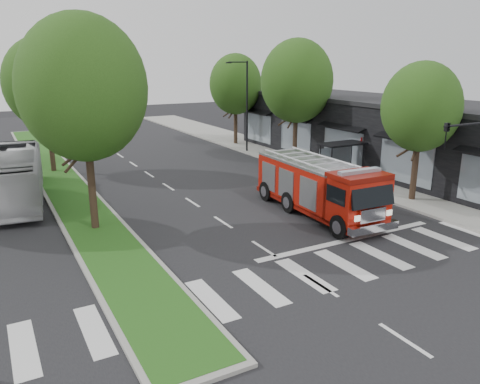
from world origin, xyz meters
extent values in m
plane|color=black|center=(0.00, 0.00, 0.00)|extent=(140.00, 140.00, 0.00)
cube|color=gray|center=(12.50, 10.00, 0.07)|extent=(5.00, 80.00, 0.15)
cube|color=gray|center=(-6.00, 18.00, 0.07)|extent=(3.00, 50.00, 0.14)
cube|color=#284513|center=(-6.00, 18.00, 0.14)|extent=(2.60, 49.50, 0.02)
cube|color=black|center=(17.00, 10.00, 2.50)|extent=(8.00, 30.00, 5.00)
cylinder|color=black|center=(9.80, 7.40, 1.25)|extent=(0.08, 0.08, 2.50)
cylinder|color=black|center=(12.60, 7.40, 1.25)|extent=(0.08, 0.08, 2.50)
cylinder|color=black|center=(9.80, 8.60, 1.25)|extent=(0.08, 0.08, 2.50)
cylinder|color=black|center=(12.60, 8.60, 1.25)|extent=(0.08, 0.08, 2.50)
cube|color=black|center=(11.20, 8.00, 2.55)|extent=(3.20, 1.60, 0.12)
cube|color=#8C99A5|center=(11.20, 8.70, 1.30)|extent=(2.80, 0.04, 1.80)
cube|color=black|center=(11.20, 8.00, 0.55)|extent=(2.40, 0.40, 0.08)
cylinder|color=black|center=(11.50, 2.00, 1.87)|extent=(0.36, 0.36, 3.74)
ellipsoid|color=#1A3A0F|center=(11.50, 2.00, 5.53)|extent=(4.40, 4.40, 5.06)
cylinder|color=black|center=(11.50, 14.00, 2.20)|extent=(0.36, 0.36, 4.40)
ellipsoid|color=#1A3A0F|center=(11.50, 14.00, 6.50)|extent=(5.60, 5.60, 6.44)
cylinder|color=black|center=(11.50, 24.00, 1.98)|extent=(0.36, 0.36, 3.96)
ellipsoid|color=#1A3A0F|center=(11.50, 24.00, 5.85)|extent=(5.00, 5.00, 5.75)
cylinder|color=black|center=(-6.00, 6.00, 2.31)|extent=(0.36, 0.36, 4.62)
ellipsoid|color=#1A3A0F|center=(-6.00, 6.00, 6.83)|extent=(5.80, 5.80, 6.67)
cylinder|color=black|center=(-6.00, 20.00, 2.20)|extent=(0.36, 0.36, 4.40)
ellipsoid|color=#1A3A0F|center=(-6.00, 20.00, 6.50)|extent=(5.60, 5.60, 6.44)
cylinder|color=black|center=(8.50, -3.50, 5.40)|extent=(4.00, 0.10, 0.10)
imported|color=black|center=(6.70, -3.50, 5.00)|extent=(0.18, 0.22, 1.10)
cylinder|color=black|center=(10.50, 20.00, 4.00)|extent=(0.16, 0.16, 8.00)
cylinder|color=black|center=(9.60, 20.00, 7.90)|extent=(1.80, 0.10, 0.10)
cube|color=black|center=(8.70, 20.00, 7.85)|extent=(0.45, 0.20, 0.12)
cube|color=#670C05|center=(5.11, 2.86, 0.52)|extent=(2.97, 8.89, 0.26)
cube|color=#9F1308|center=(5.14, 3.70, 1.62)|extent=(2.88, 6.80, 2.09)
cube|color=#9F1308|center=(4.98, -0.38, 1.62)|extent=(2.69, 1.99, 2.20)
cube|color=#B2B2B7|center=(5.14, 3.70, 2.72)|extent=(2.88, 6.80, 0.13)
cylinder|color=#B2B2B7|center=(4.20, 3.74, 2.93)|extent=(0.36, 6.28, 0.10)
cylinder|color=#B2B2B7|center=(6.08, 3.66, 2.93)|extent=(0.36, 6.28, 0.10)
cube|color=silver|center=(4.93, -1.58, 0.63)|extent=(2.73, 0.48, 0.37)
cube|color=#8C99A5|center=(4.98, -0.38, 3.03)|extent=(2.32, 0.46, 0.19)
cylinder|color=black|center=(3.76, -0.64, 0.58)|extent=(0.41, 1.17, 1.15)
cylinder|color=black|center=(6.17, -0.74, 0.58)|extent=(0.41, 1.17, 1.15)
cylinder|color=black|center=(3.94, 3.75, 0.58)|extent=(0.41, 1.17, 1.15)
cylinder|color=black|center=(6.34, 3.65, 0.58)|extent=(0.41, 1.17, 1.15)
cylinder|color=black|center=(4.04, 6.26, 0.58)|extent=(0.41, 1.17, 1.15)
cylinder|color=black|center=(6.45, 6.16, 0.58)|extent=(0.41, 1.17, 1.15)
imported|color=#B9B9BD|center=(-8.81, 13.22, 1.49)|extent=(3.73, 10.94, 2.99)
camera|label=1|loc=(-10.18, -16.32, 8.03)|focal=35.00mm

